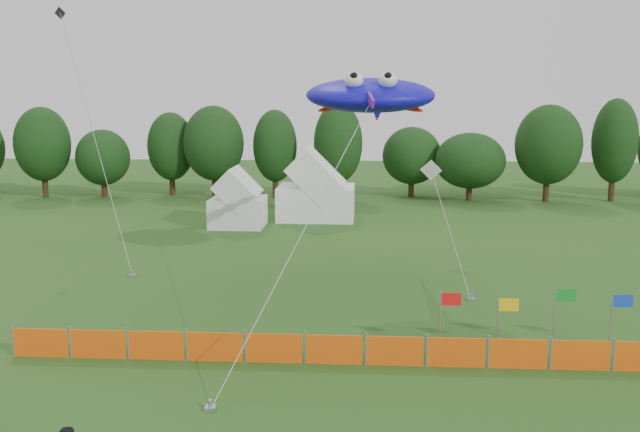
# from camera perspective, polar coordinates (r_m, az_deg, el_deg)

# --- Properties ---
(treeline) EXTENTS (104.57, 8.78, 8.36)m
(treeline) POSITION_cam_1_polar(r_m,az_deg,el_deg) (60.36, 3.96, 5.31)
(treeline) COLOR #382314
(treeline) RESTS_ON ground
(tent_left) EXTENTS (3.61, 3.61, 3.19)m
(tent_left) POSITION_cam_1_polar(r_m,az_deg,el_deg) (48.28, -6.58, 1.07)
(tent_left) COLOR white
(tent_left) RESTS_ON ground
(tent_right) EXTENTS (5.49, 4.39, 3.87)m
(tent_right) POSITION_cam_1_polar(r_m,az_deg,el_deg) (50.76, -0.30, 1.95)
(tent_right) COLOR white
(tent_right) RESTS_ON ground
(barrier_fence) EXTENTS (21.90, 0.06, 1.00)m
(barrier_fence) POSITION_cam_1_polar(r_m,az_deg,el_deg) (23.99, 1.12, -10.64)
(barrier_fence) COLOR #EA530D
(barrier_fence) RESTS_ON ground
(flag_row) EXTENTS (6.73, 0.69, 2.20)m
(flag_row) POSITION_cam_1_polar(r_m,az_deg,el_deg) (26.01, 16.52, -7.36)
(flag_row) COLOR gray
(flag_row) RESTS_ON ground
(stingray_kite) EXTENTS (7.66, 21.44, 9.84)m
(stingray_kite) POSITION_cam_1_polar(r_m,az_deg,el_deg) (32.76, 4.12, 9.58)
(stingray_kite) COLOR #1710E6
(stingray_kite) RESTS_ON ground
(small_kite_white) EXTENTS (1.83, 9.03, 5.34)m
(small_kite_white) POSITION_cam_1_polar(r_m,az_deg,el_deg) (37.03, 9.65, 1.10)
(small_kite_white) COLOR white
(small_kite_white) RESTS_ON ground
(small_kite_dark) EXTENTS (6.53, 7.60, 13.72)m
(small_kite_dark) POSITION_cam_1_polar(r_m,az_deg,el_deg) (39.88, -17.76, 6.62)
(small_kite_dark) COLOR black
(small_kite_dark) RESTS_ON ground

